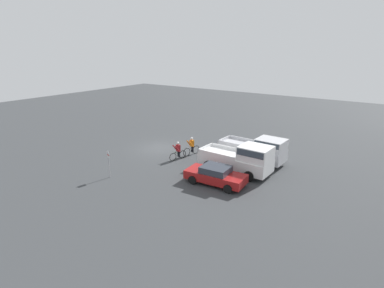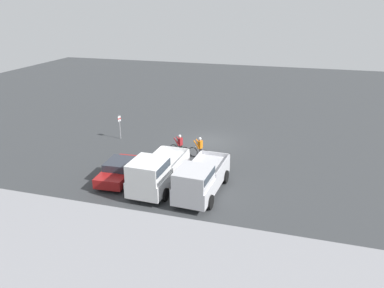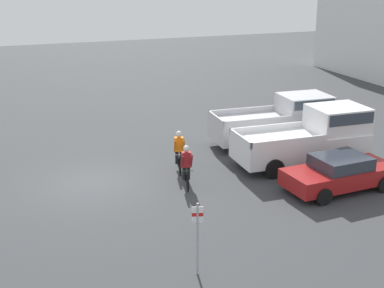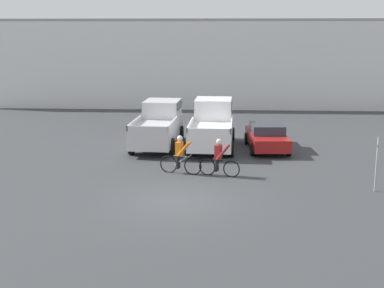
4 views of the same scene
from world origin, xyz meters
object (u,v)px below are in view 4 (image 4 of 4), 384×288
(pickup_truck_0, at_px, (159,124))
(cyclist_1, at_px, (180,155))
(sedan_0, at_px, (267,137))
(cyclist_0, at_px, (219,158))
(pickup_truck_1, at_px, (212,124))
(fire_lane_sign, at_px, (377,159))

(pickup_truck_0, distance_m, cyclist_1, 5.78)
(sedan_0, bearing_deg, cyclist_0, -115.03)
(pickup_truck_1, xyz_separation_m, cyclist_1, (-1.25, -5.49, -0.39))
(cyclist_0, bearing_deg, sedan_0, 64.97)
(pickup_truck_0, distance_m, sedan_0, 5.64)
(fire_lane_sign, bearing_deg, cyclist_1, 164.12)
(pickup_truck_1, relative_size, cyclist_0, 3.30)
(sedan_0, xyz_separation_m, cyclist_0, (-2.40, -5.14, 0.11))
(sedan_0, bearing_deg, fire_lane_sign, -63.52)
(cyclist_0, relative_size, fire_lane_sign, 0.82)
(pickup_truck_0, distance_m, pickup_truck_1, 2.79)
(cyclist_0, bearing_deg, pickup_truck_0, 118.51)
(pickup_truck_1, relative_size, fire_lane_sign, 2.70)
(pickup_truck_0, xyz_separation_m, fire_lane_sign, (9.06, -7.70, 0.11))
(pickup_truck_0, relative_size, fire_lane_sign, 2.68)
(pickup_truck_0, relative_size, cyclist_0, 3.27)
(pickup_truck_0, relative_size, sedan_0, 1.29)
(pickup_truck_0, xyz_separation_m, sedan_0, (5.57, -0.71, -0.49))
(cyclist_1, xyz_separation_m, fire_lane_sign, (7.52, -2.14, 0.46))
(pickup_truck_0, height_order, sedan_0, pickup_truck_0)
(sedan_0, distance_m, cyclist_1, 6.31)
(cyclist_1, height_order, fire_lane_sign, fire_lane_sign)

